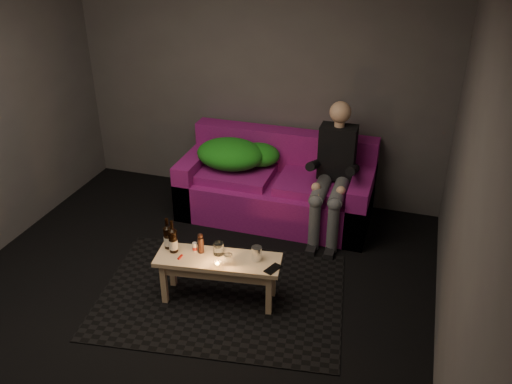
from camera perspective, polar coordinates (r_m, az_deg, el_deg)
floor at (r=4.52m, az=-8.45°, el=-12.68°), size 4.50×4.50×0.00m
room at (r=4.07m, az=-7.26°, el=9.42°), size 4.50×4.50×4.50m
rug at (r=4.68m, az=-3.63°, el=-10.73°), size 2.21×1.74×0.01m
sofa at (r=5.67m, az=2.22°, el=0.45°), size 1.95×0.88×0.84m
green_blanket at (r=5.64m, az=-2.16°, el=4.01°), size 0.86×0.59×0.29m
person at (r=5.25m, az=8.17°, el=2.35°), size 0.35×0.81×1.30m
coffee_table at (r=4.44m, az=-3.99°, el=-7.74°), size 1.05×0.46×0.41m
beer_bottle_a at (r=4.51m, az=-9.26°, el=-4.69°), size 0.07×0.07×0.28m
beer_bottle_b at (r=4.45m, az=-8.73°, el=-5.04°), size 0.07×0.07×0.29m
salt_shaker at (r=4.47m, az=-6.46°, el=-5.77°), size 0.05×0.05×0.08m
pepper_mill at (r=4.44m, az=-5.84°, el=-5.59°), size 0.06×0.06×0.14m
tumbler_back at (r=4.41m, az=-3.97°, el=-5.97°), size 0.09×0.09×0.10m
tealight at (r=4.28m, az=-4.08°, el=-7.61°), size 0.06×0.06×0.05m
tumbler_front at (r=4.30m, az=-2.95°, el=-7.09°), size 0.07×0.07×0.09m
steel_cup at (r=4.34m, az=0.07°, el=-6.47°), size 0.11×0.11×0.11m
smartphone at (r=4.26m, az=1.79°, el=-8.09°), size 0.13×0.17×0.01m
red_lighter at (r=4.43m, az=-8.00°, el=-6.79°), size 0.02×0.06×0.01m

